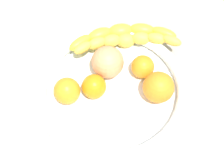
# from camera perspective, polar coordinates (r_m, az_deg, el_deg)

# --- Properties ---
(kitchen_counter) EXTENTS (1.20, 1.20, 0.03)m
(kitchen_counter) POSITION_cam_1_polar(r_m,az_deg,el_deg) (0.75, 0.00, -2.40)
(kitchen_counter) COLOR #ADA394
(kitchen_counter) RESTS_ON ground
(fruit_bowl) EXTENTS (0.33, 0.33, 0.04)m
(fruit_bowl) POSITION_cam_1_polar(r_m,az_deg,el_deg) (0.72, 0.00, -1.01)
(fruit_bowl) COLOR white
(fruit_bowl) RESTS_ON kitchen_counter
(banana_draped_left) EXTENTS (0.18, 0.20, 0.04)m
(banana_draped_left) POSITION_cam_1_polar(r_m,az_deg,el_deg) (0.78, 1.62, 8.70)
(banana_draped_left) COLOR yellow
(banana_draped_left) RESTS_ON fruit_bowl
(banana_draped_right) EXTENTS (0.16, 0.20, 0.05)m
(banana_draped_right) POSITION_cam_1_polar(r_m,az_deg,el_deg) (0.77, 2.52, 7.44)
(banana_draped_right) COLOR yellow
(banana_draped_right) RESTS_ON fruit_bowl
(orange_front) EXTENTS (0.06, 0.06, 0.06)m
(orange_front) POSITION_cam_1_polar(r_m,az_deg,el_deg) (0.69, -7.78, -1.19)
(orange_front) COLOR orange
(orange_front) RESTS_ON fruit_bowl
(orange_mid_left) EXTENTS (0.07, 0.07, 0.07)m
(orange_mid_left) POSITION_cam_1_polar(r_m,az_deg,el_deg) (0.69, 8.03, -0.57)
(orange_mid_left) COLOR orange
(orange_mid_left) RESTS_ON fruit_bowl
(orange_mid_right) EXTENTS (0.05, 0.05, 0.05)m
(orange_mid_right) POSITION_cam_1_polar(r_m,az_deg,el_deg) (0.70, -3.13, -0.43)
(orange_mid_right) COLOR orange
(orange_mid_right) RESTS_ON fruit_bowl
(orange_rear) EXTENTS (0.05, 0.05, 0.05)m
(orange_rear) POSITION_cam_1_polar(r_m,az_deg,el_deg) (0.73, 5.33, 2.98)
(orange_rear) COLOR orange
(orange_rear) RESTS_ON fruit_bowl
(peach_blush) EXTENTS (0.07, 0.07, 0.07)m
(peach_blush) POSITION_cam_1_polar(r_m,az_deg,el_deg) (0.72, -0.77, 3.80)
(peach_blush) COLOR #F29E63
(peach_blush) RESTS_ON fruit_bowl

